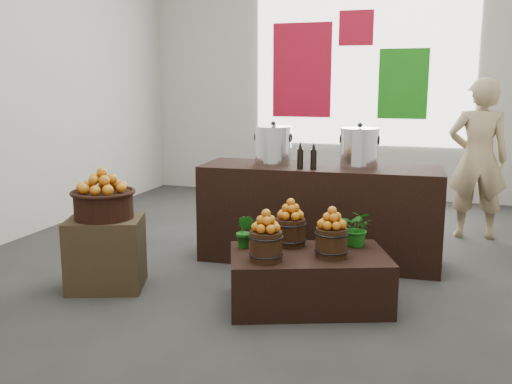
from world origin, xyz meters
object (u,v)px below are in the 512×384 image
(display_table, at_px, (308,279))
(stock_pot_left, at_px, (273,146))
(crate, at_px, (106,253))
(shopper, at_px, (478,159))
(stock_pot_center, at_px, (359,149))
(wicker_basket, at_px, (104,205))
(counter, at_px, (319,214))

(display_table, xyz_separation_m, stock_pot_left, (-0.62, 1.14, 0.90))
(crate, xyz_separation_m, shopper, (3.05, 2.65, 0.59))
(display_table, height_order, stock_pot_center, stock_pot_center)
(stock_pot_center, bearing_deg, display_table, -100.00)
(wicker_basket, bearing_deg, counter, 40.01)
(counter, height_order, shopper, shopper)
(crate, relative_size, counter, 0.27)
(display_table, bearing_deg, stock_pot_center, 59.75)
(counter, bearing_deg, shopper, 39.04)
(wicker_basket, bearing_deg, display_table, 4.81)
(crate, relative_size, stock_pot_center, 1.72)
(crate, distance_m, shopper, 4.09)
(wicker_basket, height_order, counter, counter)
(stock_pot_left, xyz_separation_m, stock_pot_center, (0.83, 0.04, 0.00))
(crate, height_order, shopper, shopper)
(counter, bearing_deg, display_table, -85.41)
(counter, height_order, stock_pot_center, stock_pot_center)
(display_table, distance_m, stock_pot_left, 1.58)
(display_table, distance_m, stock_pot_center, 1.50)
(display_table, height_order, counter, counter)
(crate, xyz_separation_m, stock_pot_left, (1.10, 1.29, 0.80))
(display_table, xyz_separation_m, shopper, (1.34, 2.51, 0.68))
(counter, bearing_deg, stock_pot_center, 0.00)
(crate, distance_m, display_table, 1.72)
(display_table, height_order, stock_pot_left, stock_pot_left)
(wicker_basket, xyz_separation_m, shopper, (3.05, 2.65, 0.17))
(stock_pot_left, distance_m, stock_pot_center, 0.83)
(stock_pot_center, height_order, shopper, shopper)
(wicker_basket, distance_m, display_table, 1.79)
(shopper, bearing_deg, stock_pot_left, 28.98)
(stock_pot_left, bearing_deg, crate, -130.41)
(stock_pot_center, bearing_deg, counter, -177.12)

